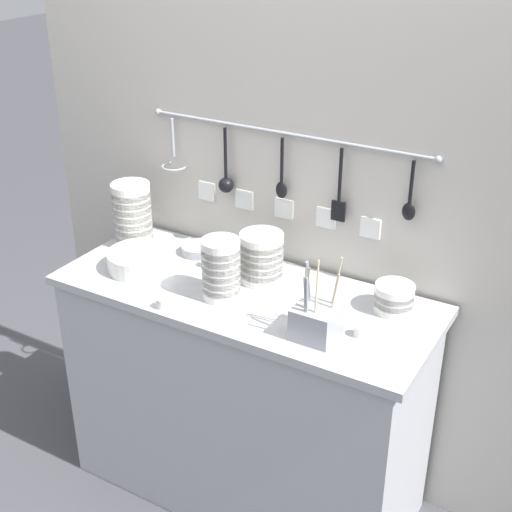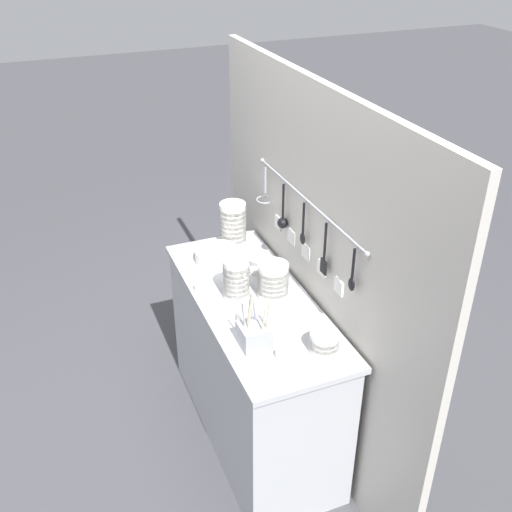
{
  "view_description": "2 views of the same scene",
  "coord_description": "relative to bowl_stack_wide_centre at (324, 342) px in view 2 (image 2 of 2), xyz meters",
  "views": [
    {
      "loc": [
        1.09,
        -1.79,
        2.08
      ],
      "look_at": [
        0.04,
        0.01,
        1.02
      ],
      "focal_mm": 50.0,
      "sensor_mm": 36.0,
      "label": 1
    },
    {
      "loc": [
        2.23,
        -0.89,
        2.54
      ],
      "look_at": [
        0.02,
        0.01,
        1.13
      ],
      "focal_mm": 42.0,
      "sensor_mm": 36.0,
      "label": 2
    }
  ],
  "objects": [
    {
      "name": "cup_front_right",
      "position": [
        -0.69,
        -0.05,
        -0.03
      ],
      "size": [
        0.04,
        0.04,
        0.04
      ],
      "color": "silver",
      "rests_on": "counter"
    },
    {
      "name": "cup_edge_near",
      "position": [
        -0.18,
        -0.14,
        -0.03
      ],
      "size": [
        0.04,
        0.04,
        0.04
      ],
      "color": "silver",
      "rests_on": "counter"
    },
    {
      "name": "ground_plane",
      "position": [
        -0.48,
        -0.14,
        -0.93
      ],
      "size": [
        20.0,
        20.0,
        0.0
      ],
      "primitive_type": "plane",
      "color": "#424247"
    },
    {
      "name": "cup_back_left",
      "position": [
        -0.65,
        -0.36,
        -0.03
      ],
      "size": [
        0.04,
        0.04,
        0.04
      ],
      "color": "silver",
      "rests_on": "counter"
    },
    {
      "name": "bowl_stack_nested_right",
      "position": [
        -0.52,
        -0.2,
        0.06
      ],
      "size": [
        0.13,
        0.13,
        0.21
      ],
      "color": "silver",
      "rests_on": "counter"
    },
    {
      "name": "bowl_stack_short_front",
      "position": [
        -0.47,
        -0.04,
        0.04
      ],
      "size": [
        0.15,
        0.15,
        0.18
      ],
      "color": "silver",
      "rests_on": "counter"
    },
    {
      "name": "steel_mixing_bowl",
      "position": [
        -0.77,
        0.03,
        -0.03
      ],
      "size": [
        0.13,
        0.13,
        0.03
      ],
      "color": "#93969E",
      "rests_on": "counter"
    },
    {
      "name": "cutlery_caddy",
      "position": [
        -0.15,
        -0.26,
        0.01
      ],
      "size": [
        0.13,
        0.13,
        0.27
      ],
      "color": "#93969E",
      "rests_on": "counter"
    },
    {
      "name": "bowl_stack_wide_centre",
      "position": [
        0.0,
        0.0,
        0.0
      ],
      "size": [
        0.13,
        0.13,
        0.09
      ],
      "color": "silver",
      "rests_on": "counter"
    },
    {
      "name": "bowl_stack_tall_left",
      "position": [
        -1.03,
        -0.03,
        0.08
      ],
      "size": [
        0.15,
        0.15,
        0.25
      ],
      "color": "silver",
      "rests_on": "counter"
    },
    {
      "name": "back_wall",
      "position": [
        -0.48,
        0.16,
        0.03
      ],
      "size": [
        2.12,
        0.11,
        1.91
      ],
      "color": "#BCB7AD",
      "rests_on": "ground"
    },
    {
      "name": "cup_mid_row",
      "position": [
        -0.03,
        -0.19,
        -0.03
      ],
      "size": [
        0.04,
        0.04,
        0.04
      ],
      "color": "silver",
      "rests_on": "counter"
    },
    {
      "name": "counter",
      "position": [
        -0.48,
        -0.14,
        -0.49
      ],
      "size": [
        1.32,
        0.53,
        0.88
      ],
      "color": "#ADAFB5",
      "rests_on": "ground"
    },
    {
      "name": "plate_stack",
      "position": [
        -0.88,
        -0.18,
        -0.01
      ],
      "size": [
        0.24,
        0.24,
        0.07
      ],
      "color": "silver",
      "rests_on": "counter"
    }
  ]
}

